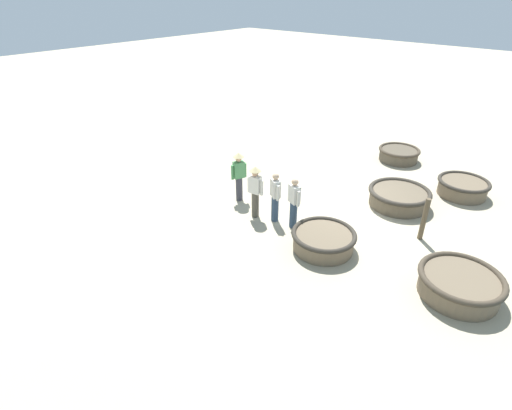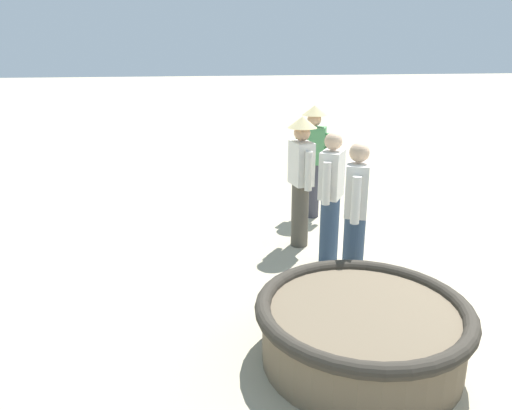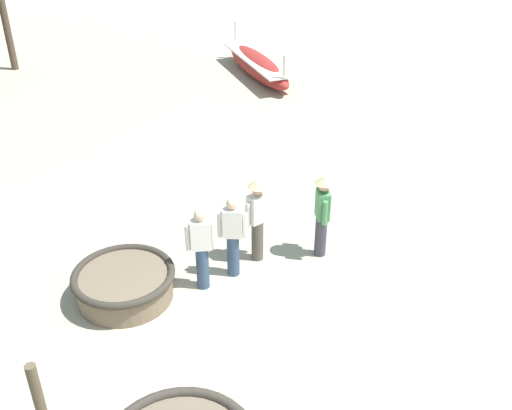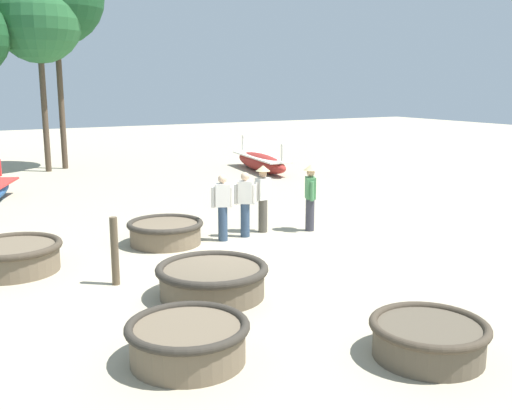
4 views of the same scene
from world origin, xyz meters
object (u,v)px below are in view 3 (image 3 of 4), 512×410
at_px(fisherman_crouching, 322,211).
at_px(mooring_post_mid_beach, 39,402).
at_px(fisherman_standing_left, 233,235).
at_px(long_boat_green_hull, 258,65).
at_px(fisherman_with_hat, 257,215).
at_px(fisherman_standing_right, 201,247).
at_px(coracle_weathered, 124,283).

height_order(fisherman_crouching, mooring_post_mid_beach, fisherman_crouching).
relative_size(fisherman_standing_left, mooring_post_mid_beach, 1.24).
bearing_deg(long_boat_green_hull, fisherman_with_hat, -119.21).
distance_m(fisherman_with_hat, fisherman_standing_right, 1.27).
relative_size(coracle_weathered, fisherman_with_hat, 1.04).
distance_m(fisherman_with_hat, fisherman_crouching, 1.19).
xyz_separation_m(fisherman_standing_left, fisherman_crouching, (1.70, -0.25, 0.12)).
xyz_separation_m(coracle_weathered, fisherman_crouching, (3.61, -0.55, 0.66)).
relative_size(long_boat_green_hull, fisherman_with_hat, 2.86).
height_order(coracle_weathered, fisherman_standing_right, fisherman_standing_right).
xyz_separation_m(coracle_weathered, mooring_post_mid_beach, (-1.80, -2.23, 0.34)).
height_order(coracle_weathered, long_boat_green_hull, long_boat_green_hull).
height_order(long_boat_green_hull, fisherman_crouching, fisherman_crouching).
bearing_deg(long_boat_green_hull, fisherman_standing_left, -121.46).
bearing_deg(fisherman_standing_right, long_boat_green_hull, 56.02).
relative_size(coracle_weathered, long_boat_green_hull, 0.37).
xyz_separation_m(fisherman_with_hat, fisherman_standing_left, (-0.61, -0.20, -0.12)).
bearing_deg(fisherman_standing_left, mooring_post_mid_beach, -152.59).
bearing_deg(fisherman_crouching, fisherman_with_hat, 157.49).
height_order(long_boat_green_hull, fisherman_with_hat, fisherman_with_hat).
height_order(fisherman_standing_right, mooring_post_mid_beach, fisherman_standing_right).
bearing_deg(fisherman_with_hat, fisherman_standing_left, -161.41).
distance_m(coracle_weathered, mooring_post_mid_beach, 2.88).
bearing_deg(fisherman_standing_right, coracle_weathered, 163.74).
xyz_separation_m(fisherman_standing_right, fisherman_standing_left, (0.63, 0.07, 0.00)).
xyz_separation_m(fisherman_standing_right, fisherman_crouching, (2.33, -0.18, 0.12)).
distance_m(fisherman_standing_left, fisherman_crouching, 1.72).
relative_size(fisherman_standing_left, fisherman_crouching, 0.94).
distance_m(long_boat_green_hull, fisherman_standing_left, 10.95).
distance_m(fisherman_standing_left, mooring_post_mid_beach, 4.19).
bearing_deg(mooring_post_mid_beach, fisherman_crouching, 17.19).
bearing_deg(mooring_post_mid_beach, fisherman_with_hat, 26.24).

